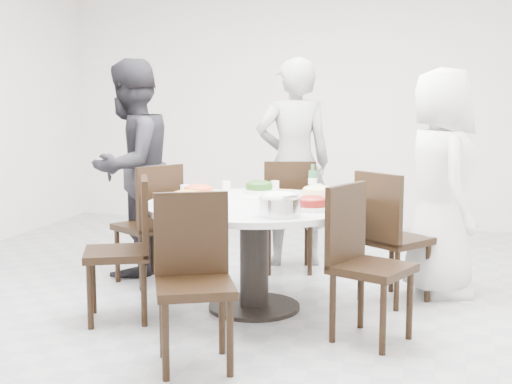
% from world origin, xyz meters
% --- Properties ---
extents(floor, '(6.00, 6.00, 0.01)m').
position_xyz_m(floor, '(0.00, 0.00, 0.00)').
color(floor, '#A3A4A8').
rests_on(floor, ground).
extents(wall_back, '(6.00, 0.01, 2.80)m').
position_xyz_m(wall_back, '(0.00, 3.00, 1.40)').
color(wall_back, white).
rests_on(wall_back, ground).
extents(wall_front, '(6.00, 0.01, 2.80)m').
position_xyz_m(wall_front, '(0.00, -3.00, 1.40)').
color(wall_front, white).
rests_on(wall_front, ground).
extents(dining_table, '(1.50, 1.50, 0.75)m').
position_xyz_m(dining_table, '(0.09, -0.33, 0.38)').
color(dining_table, white).
rests_on(dining_table, floor).
extents(chair_ne, '(0.59, 0.59, 0.95)m').
position_xyz_m(chair_ne, '(1.02, 0.11, 0.47)').
color(chair_ne, black).
rests_on(chair_ne, floor).
extents(chair_n, '(0.51, 0.51, 0.95)m').
position_xyz_m(chair_n, '(0.10, 0.79, 0.47)').
color(chair_n, black).
rests_on(chair_n, floor).
extents(chair_nw, '(0.58, 0.58, 0.95)m').
position_xyz_m(chair_nw, '(-0.91, 0.13, 0.47)').
color(chair_nw, black).
rests_on(chair_nw, floor).
extents(chair_sw, '(0.56, 0.56, 0.95)m').
position_xyz_m(chair_sw, '(-0.72, -0.79, 0.47)').
color(chair_sw, black).
rests_on(chair_sw, floor).
extents(chair_s, '(0.56, 0.56, 0.95)m').
position_xyz_m(chair_s, '(0.05, -1.44, 0.47)').
color(chair_s, black).
rests_on(chair_s, floor).
extents(chair_se, '(0.55, 0.55, 0.95)m').
position_xyz_m(chair_se, '(0.95, -0.77, 0.47)').
color(chair_se, black).
rests_on(chair_se, floor).
extents(diner_right, '(0.76, 0.95, 1.69)m').
position_xyz_m(diner_right, '(1.33, 0.40, 0.84)').
color(diner_right, silver).
rests_on(diner_right, floor).
extents(diner_middle, '(0.77, 0.64, 1.80)m').
position_xyz_m(diner_middle, '(0.09, 1.03, 0.90)').
color(diner_middle, black).
rests_on(diner_middle, floor).
extents(diner_left, '(0.82, 0.97, 1.78)m').
position_xyz_m(diner_left, '(-1.15, 0.38, 0.89)').
color(diner_left, black).
rests_on(diner_left, floor).
extents(dish_greens, '(0.26, 0.26, 0.07)m').
position_xyz_m(dish_greens, '(-0.00, 0.17, 0.78)').
color(dish_greens, white).
rests_on(dish_greens, dining_table).
extents(dish_pale, '(0.28, 0.28, 0.08)m').
position_xyz_m(dish_pale, '(0.48, -0.01, 0.79)').
color(dish_pale, white).
rests_on(dish_pale, dining_table).
extents(dish_orange, '(0.27, 0.27, 0.07)m').
position_xyz_m(dish_orange, '(-0.36, -0.17, 0.79)').
color(dish_orange, white).
rests_on(dish_orange, dining_table).
extents(dish_redbrown, '(0.26, 0.26, 0.06)m').
position_xyz_m(dish_redbrown, '(0.53, -0.51, 0.78)').
color(dish_redbrown, white).
rests_on(dish_redbrown, dining_table).
extents(dish_tofu, '(0.29, 0.29, 0.08)m').
position_xyz_m(dish_tofu, '(-0.33, -0.51, 0.79)').
color(dish_tofu, white).
rests_on(dish_tofu, dining_table).
extents(rice_bowl, '(0.26, 0.26, 0.11)m').
position_xyz_m(rice_bowl, '(0.37, -0.77, 0.81)').
color(rice_bowl, silver).
rests_on(rice_bowl, dining_table).
extents(soup_bowl, '(0.25, 0.25, 0.08)m').
position_xyz_m(soup_bowl, '(-0.20, -0.74, 0.79)').
color(soup_bowl, white).
rests_on(soup_bowl, dining_table).
extents(beverage_bottle, '(0.06, 0.06, 0.22)m').
position_xyz_m(beverage_bottle, '(0.40, 0.23, 0.86)').
color(beverage_bottle, '#286539').
rests_on(beverage_bottle, dining_table).
extents(tea_cups, '(0.07, 0.07, 0.08)m').
position_xyz_m(tea_cups, '(0.06, 0.31, 0.79)').
color(tea_cups, white).
rests_on(tea_cups, dining_table).
extents(chopsticks, '(0.24, 0.04, 0.01)m').
position_xyz_m(chopsticks, '(0.07, 0.32, 0.76)').
color(chopsticks, tan).
rests_on(chopsticks, dining_table).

